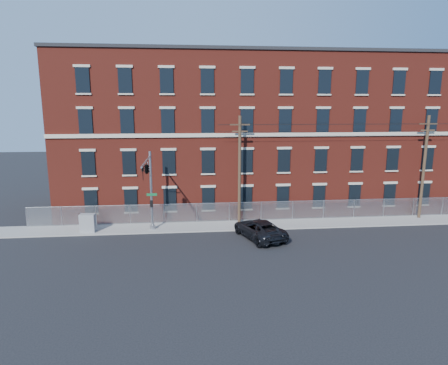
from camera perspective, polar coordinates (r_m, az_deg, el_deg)
ground at (r=30.93m, az=-0.01°, el=-9.39°), size 140.00×140.00×0.00m
sidewalk at (r=38.48m, az=17.39°, el=-5.66°), size 65.00×3.00×0.12m
mill_building at (r=45.34m, az=13.60°, el=7.42°), size 55.30×14.32×16.30m
chain_link_fence at (r=39.37m, az=16.75°, el=-3.74°), size 59.06×0.06×1.85m
traffic_signal_mast at (r=31.65m, az=-11.28°, el=0.99°), size 0.90×6.75×7.00m
utility_pole_near at (r=35.20m, az=2.34°, el=2.13°), size 1.80×0.28×10.00m
utility_pole_mid at (r=41.67m, az=27.69°, el=2.27°), size 1.80×0.28×10.00m
overhead_wires at (r=41.34m, az=28.16°, el=7.45°), size 40.00×0.62×0.62m
pickup_truck at (r=32.52m, az=5.27°, el=-6.92°), size 4.32×6.21×1.57m
utility_cabinet at (r=35.57m, az=-19.67°, el=-5.72°), size 1.34×0.75×1.61m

